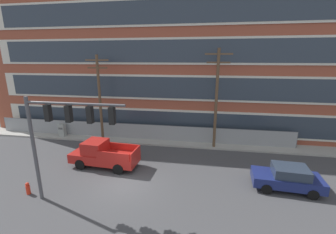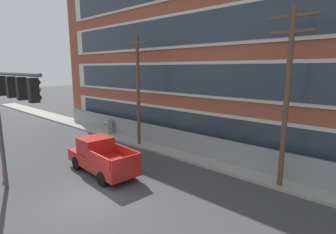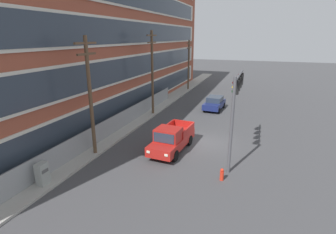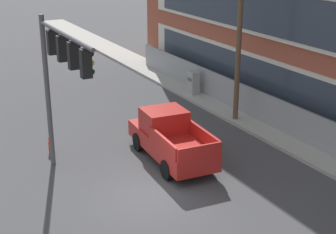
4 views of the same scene
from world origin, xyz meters
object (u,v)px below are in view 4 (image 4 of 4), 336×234
at_px(pickup_truck_red, 170,138).
at_px(fire_hydrant, 51,145).
at_px(traffic_signal_mast, 59,66).
at_px(electrical_cabinet, 193,84).
at_px(utility_pole_near_corner, 239,30).

xyz_separation_m(pickup_truck_red, fire_hydrant, (-2.98, -4.27, -0.57)).
bearing_deg(traffic_signal_mast, fire_hydrant, 175.30).
relative_size(electrical_cabinet, fire_hydrant, 1.93).
distance_m(traffic_signal_mast, electrical_cabinet, 12.89).
xyz_separation_m(traffic_signal_mast, pickup_truck_red, (-0.05, 4.52, -3.67)).
distance_m(utility_pole_near_corner, fire_hydrant, 10.34).
relative_size(pickup_truck_red, utility_pole_near_corner, 0.63).
relative_size(utility_pole_near_corner, fire_hydrant, 10.89).
height_order(pickup_truck_red, electrical_cabinet, pickup_truck_red).
bearing_deg(traffic_signal_mast, pickup_truck_red, 90.59).
height_order(traffic_signal_mast, pickup_truck_red, traffic_signal_mast).
height_order(traffic_signal_mast, fire_hydrant, traffic_signal_mast).
xyz_separation_m(pickup_truck_red, electrical_cabinet, (-7.19, 5.43, -0.20)).
relative_size(traffic_signal_mast, pickup_truck_red, 1.16).
distance_m(pickup_truck_red, utility_pole_near_corner, 6.80).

